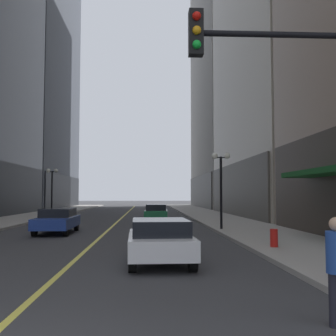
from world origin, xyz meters
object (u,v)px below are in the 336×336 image
at_px(car_white, 160,239).
at_px(car_green, 156,212).
at_px(car_blue, 57,220).
at_px(street_lamp_left_far, 52,181).
at_px(street_lamp_right_mid, 221,173).
at_px(fire_hydrant_right, 274,240).
at_px(traffic_light_near_right, 306,108).

bearing_deg(car_white, car_green, 89.09).
distance_m(car_blue, street_lamp_left_far, 16.16).
height_order(car_blue, car_green, same).
bearing_deg(street_lamp_left_far, street_lamp_right_mid, -49.42).
bearing_deg(fire_hydrant_right, traffic_light_near_right, -102.18).
xyz_separation_m(traffic_light_near_right, fire_hydrant_right, (1.55, 7.18, -3.34)).
bearing_deg(traffic_light_near_right, car_blue, 118.34).
relative_size(car_white, fire_hydrant_right, 5.19).
height_order(street_lamp_left_far, street_lamp_right_mid, same).
distance_m(traffic_light_near_right, fire_hydrant_right, 8.07).
height_order(car_green, street_lamp_left_far, street_lamp_left_far).
height_order(traffic_light_near_right, street_lamp_right_mid, traffic_light_near_right).
distance_m(street_lamp_left_far, street_lamp_right_mid, 19.68).
xyz_separation_m(car_green, fire_hydrant_right, (3.94, -16.88, -0.32)).
bearing_deg(traffic_light_near_right, fire_hydrant_right, 77.82).
height_order(street_lamp_right_mid, fire_hydrant_right, street_lamp_right_mid).
bearing_deg(car_blue, traffic_light_near_right, -61.66).
xyz_separation_m(street_lamp_left_far, street_lamp_right_mid, (12.80, -14.94, 0.00)).
bearing_deg(car_green, car_blue, -120.13).
height_order(car_white, car_blue, same).
distance_m(car_blue, street_lamp_right_mid, 9.30).
height_order(traffic_light_near_right, fire_hydrant_right, traffic_light_near_right).
distance_m(car_blue, car_green, 10.93).
bearing_deg(fire_hydrant_right, car_green, 103.15).
xyz_separation_m(car_green, traffic_light_near_right, (2.39, -24.06, 3.02)).
height_order(car_white, street_lamp_left_far, street_lamp_left_far).
distance_m(traffic_light_near_right, street_lamp_right_mid, 15.20).
relative_size(car_green, street_lamp_left_far, 1.01).
height_order(car_white, traffic_light_near_right, traffic_light_near_right).
bearing_deg(traffic_light_near_right, street_lamp_left_far, 111.33).
xyz_separation_m(traffic_light_near_right, street_lamp_right_mid, (1.05, 15.15, -0.49)).
relative_size(traffic_light_near_right, fire_hydrant_right, 7.06).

